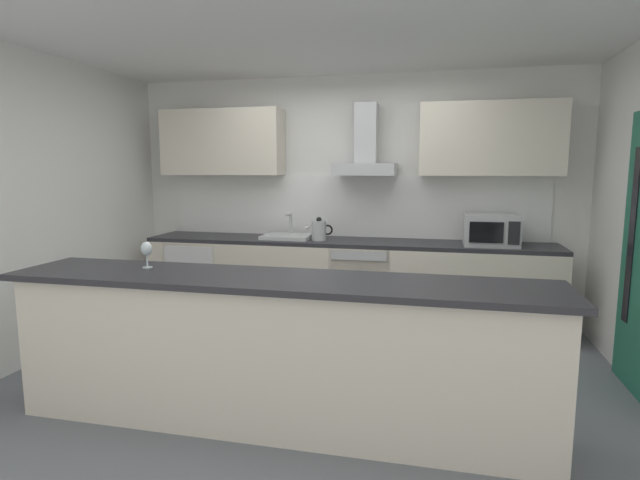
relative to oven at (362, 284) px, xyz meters
The scene contains 15 objects.
ground 1.49m from the oven, 97.66° to the right, with size 5.74×4.50×0.02m, color slate.
ceiling 2.57m from the oven, 97.66° to the right, with size 5.74×4.50×0.02m, color white.
wall_back 0.95m from the oven, 114.91° to the left, with size 5.74×0.12×2.60m, color white.
wall_left 3.09m from the oven, 151.82° to the right, with size 0.12×4.50×2.60m, color white.
backsplash_tile 0.86m from the oven, 119.44° to the left, with size 4.03×0.02×0.66m, color white.
counter_back 0.19m from the oven, behind, with size 4.17×0.60×0.90m.
counter_island 2.13m from the oven, 96.48° to the right, with size 3.45×0.64×0.96m.
upper_cabinets 1.47m from the oven, 136.94° to the left, with size 4.12×0.32×0.70m.
oven is the anchor object (origin of this frame).
refrigerator 1.80m from the oven, behind, with size 0.58×0.60×0.85m.
microwave 1.36m from the oven, ahead, with size 0.50×0.38×0.30m.
sink 0.93m from the oven, behind, with size 0.50×0.40×0.26m.
kettle 0.71m from the oven, behind, with size 0.29×0.15×0.24m.
range_hood 1.33m from the oven, 90.00° to the left, with size 0.62×0.45×0.72m.
wine_glass 2.42m from the oven, 120.11° to the right, with size 0.08×0.08×0.18m.
Camera 1 is at (0.90, -3.58, 1.63)m, focal length 28.14 mm.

